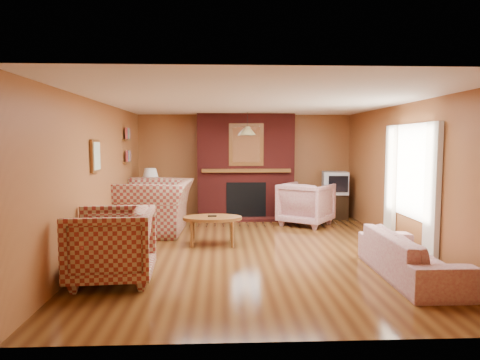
{
  "coord_description": "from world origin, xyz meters",
  "views": [
    {
      "loc": [
        -0.56,
        -6.86,
        1.76
      ],
      "look_at": [
        -0.23,
        0.6,
        1.1
      ],
      "focal_mm": 32.0,
      "sensor_mm": 36.0,
      "label": 1
    }
  ],
  "objects_px": {
    "floral_sofa": "(411,256)",
    "side_table": "(151,209)",
    "table_lamp": "(151,181)",
    "coffee_table": "(212,220)",
    "fireplace": "(246,167)",
    "crt_tv": "(335,183)",
    "tv_stand": "(335,206)",
    "plaid_armchair": "(111,245)",
    "plaid_loveseat": "(155,207)",
    "floral_armchair": "(306,204)"
  },
  "relations": [
    {
      "from": "floral_sofa",
      "to": "side_table",
      "type": "relative_size",
      "value": 3.35
    },
    {
      "from": "floral_sofa",
      "to": "table_lamp",
      "type": "distance_m",
      "value": 5.67
    },
    {
      "from": "coffee_table",
      "to": "table_lamp",
      "type": "height_order",
      "value": "table_lamp"
    },
    {
      "from": "fireplace",
      "to": "crt_tv",
      "type": "xyz_separation_m",
      "value": [
        2.05,
        -0.19,
        -0.36
      ]
    },
    {
      "from": "fireplace",
      "to": "coffee_table",
      "type": "xyz_separation_m",
      "value": [
        -0.72,
        -2.63,
        -0.74
      ]
    },
    {
      "from": "floral_sofa",
      "to": "tv_stand",
      "type": "relative_size",
      "value": 3.46
    },
    {
      "from": "plaid_armchair",
      "to": "table_lamp",
      "type": "bearing_deg",
      "value": 178.09
    },
    {
      "from": "table_lamp",
      "to": "crt_tv",
      "type": "distance_m",
      "value": 4.17
    },
    {
      "from": "crt_tv",
      "to": "coffee_table",
      "type": "bearing_deg",
      "value": -138.65
    },
    {
      "from": "fireplace",
      "to": "tv_stand",
      "type": "bearing_deg",
      "value": -5.15
    },
    {
      "from": "plaid_armchair",
      "to": "crt_tv",
      "type": "xyz_separation_m",
      "value": [
        4.0,
        4.32,
        0.36
      ]
    },
    {
      "from": "plaid_loveseat",
      "to": "tv_stand",
      "type": "xyz_separation_m",
      "value": [
        3.9,
        1.37,
        -0.22
      ]
    },
    {
      "from": "fireplace",
      "to": "coffee_table",
      "type": "height_order",
      "value": "fireplace"
    },
    {
      "from": "plaid_loveseat",
      "to": "crt_tv",
      "type": "xyz_separation_m",
      "value": [
        3.9,
        1.37,
        0.32
      ]
    },
    {
      "from": "floral_armchair",
      "to": "crt_tv",
      "type": "xyz_separation_m",
      "value": [
        0.81,
        0.73,
        0.37
      ]
    },
    {
      "from": "plaid_loveseat",
      "to": "tv_stand",
      "type": "bearing_deg",
      "value": 111.8
    },
    {
      "from": "plaid_loveseat",
      "to": "coffee_table",
      "type": "xyz_separation_m",
      "value": [
        1.13,
        -1.07,
        -0.07
      ]
    },
    {
      "from": "plaid_armchair",
      "to": "floral_sofa",
      "type": "relative_size",
      "value": 0.52
    },
    {
      "from": "table_lamp",
      "to": "crt_tv",
      "type": "relative_size",
      "value": 0.97
    },
    {
      "from": "floral_sofa",
      "to": "floral_armchair",
      "type": "bearing_deg",
      "value": 10.98
    },
    {
      "from": "table_lamp",
      "to": "fireplace",
      "type": "bearing_deg",
      "value": 14.29
    },
    {
      "from": "coffee_table",
      "to": "floral_armchair",
      "type": "bearing_deg",
      "value": 41.14
    },
    {
      "from": "crt_tv",
      "to": "fireplace",
      "type": "bearing_deg",
      "value": 174.7
    },
    {
      "from": "plaid_armchair",
      "to": "tv_stand",
      "type": "height_order",
      "value": "plaid_armchair"
    },
    {
      "from": "floral_sofa",
      "to": "tv_stand",
      "type": "bearing_deg",
      "value": -1.47
    },
    {
      "from": "tv_stand",
      "to": "crt_tv",
      "type": "relative_size",
      "value": 0.91
    },
    {
      "from": "table_lamp",
      "to": "crt_tv",
      "type": "bearing_deg",
      "value": 4.74
    },
    {
      "from": "fireplace",
      "to": "coffee_table",
      "type": "bearing_deg",
      "value": -105.31
    },
    {
      "from": "coffee_table",
      "to": "floral_sofa",
      "type": "bearing_deg",
      "value": -35.6
    },
    {
      "from": "side_table",
      "to": "crt_tv",
      "type": "bearing_deg",
      "value": 4.74
    },
    {
      "from": "side_table",
      "to": "tv_stand",
      "type": "relative_size",
      "value": 1.03
    },
    {
      "from": "tv_stand",
      "to": "crt_tv",
      "type": "distance_m",
      "value": 0.54
    },
    {
      "from": "plaid_loveseat",
      "to": "table_lamp",
      "type": "height_order",
      "value": "table_lamp"
    },
    {
      "from": "plaid_loveseat",
      "to": "table_lamp",
      "type": "bearing_deg",
      "value": -163.85
    },
    {
      "from": "side_table",
      "to": "fireplace",
      "type": "bearing_deg",
      "value": 14.29
    },
    {
      "from": "coffee_table",
      "to": "tv_stand",
      "type": "height_order",
      "value": "tv_stand"
    },
    {
      "from": "plaid_armchair",
      "to": "side_table",
      "type": "relative_size",
      "value": 1.75
    },
    {
      "from": "plaid_armchair",
      "to": "table_lamp",
      "type": "height_order",
      "value": "table_lamp"
    },
    {
      "from": "plaid_armchair",
      "to": "coffee_table",
      "type": "distance_m",
      "value": 2.25
    },
    {
      "from": "side_table",
      "to": "crt_tv",
      "type": "distance_m",
      "value": 4.2
    },
    {
      "from": "side_table",
      "to": "plaid_loveseat",
      "type": "bearing_deg",
      "value": -76.26
    },
    {
      "from": "fireplace",
      "to": "plaid_armchair",
      "type": "distance_m",
      "value": 4.97
    },
    {
      "from": "side_table",
      "to": "floral_sofa",
      "type": "bearing_deg",
      "value": -44.77
    },
    {
      "from": "plaid_armchair",
      "to": "fireplace",
      "type": "bearing_deg",
      "value": 152.57
    },
    {
      "from": "coffee_table",
      "to": "table_lamp",
      "type": "distance_m",
      "value": 2.55
    },
    {
      "from": "coffee_table",
      "to": "crt_tv",
      "type": "relative_size",
      "value": 1.62
    },
    {
      "from": "plaid_armchair",
      "to": "coffee_table",
      "type": "bearing_deg",
      "value": 142.82
    },
    {
      "from": "side_table",
      "to": "table_lamp",
      "type": "relative_size",
      "value": 0.97
    },
    {
      "from": "floral_sofa",
      "to": "coffee_table",
      "type": "bearing_deg",
      "value": 54.92
    },
    {
      "from": "table_lamp",
      "to": "tv_stand",
      "type": "distance_m",
      "value": 4.21
    }
  ]
}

